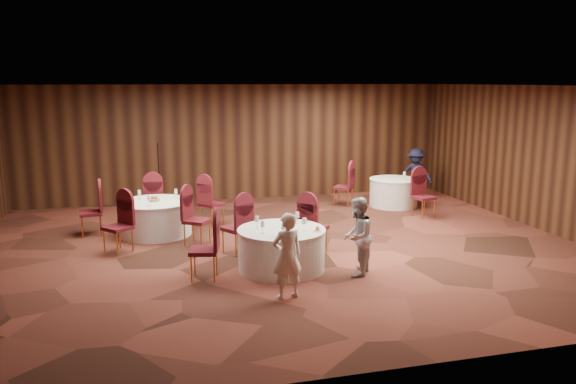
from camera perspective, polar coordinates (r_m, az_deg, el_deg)
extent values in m
plane|color=black|center=(11.29, -0.73, -5.72)|extent=(12.00, 12.00, 0.00)
plane|color=silver|center=(10.80, -0.77, 10.73)|extent=(12.00, 12.00, 0.00)
plane|color=black|center=(15.79, -5.14, 5.03)|extent=(12.00, 0.00, 12.00)
plane|color=black|center=(6.30, 10.31, -4.53)|extent=(12.00, 0.00, 12.00)
plane|color=black|center=(13.67, 24.51, 3.10)|extent=(0.00, 10.00, 10.00)
cylinder|color=silver|center=(9.96, -0.67, -5.90)|extent=(1.52, 1.52, 0.72)
cylinder|color=silver|center=(9.86, -0.67, -3.87)|extent=(1.56, 1.56, 0.03)
cylinder|color=silver|center=(12.53, -13.34, -2.62)|extent=(1.55, 1.55, 0.72)
cylinder|color=silver|center=(12.45, -13.42, -0.99)|extent=(1.58, 1.58, 0.03)
cylinder|color=silver|center=(15.24, 10.68, -0.07)|extent=(1.27, 1.27, 0.72)
cylinder|color=silver|center=(15.17, 10.73, 1.28)|extent=(1.29, 1.29, 0.03)
cylinder|color=silver|center=(10.23, 0.94, -3.20)|extent=(0.06, 0.06, 0.01)
cylinder|color=silver|center=(10.22, 0.94, -2.88)|extent=(0.01, 0.01, 0.11)
cone|color=silver|center=(10.20, 0.94, -2.31)|extent=(0.08, 0.08, 0.10)
cylinder|color=silver|center=(9.94, -3.15, -3.65)|extent=(0.06, 0.06, 0.01)
cylinder|color=silver|center=(9.92, -3.16, -3.33)|extent=(0.01, 0.01, 0.11)
cone|color=silver|center=(9.90, -3.16, -2.74)|extent=(0.08, 0.08, 0.10)
cylinder|color=silver|center=(9.78, 1.63, -3.88)|extent=(0.06, 0.06, 0.01)
cylinder|color=silver|center=(9.77, 1.63, -3.55)|extent=(0.01, 0.01, 0.11)
cone|color=silver|center=(9.74, 1.63, -2.96)|extent=(0.08, 0.08, 0.10)
cylinder|color=silver|center=(9.43, -0.48, -4.46)|extent=(0.06, 0.06, 0.01)
cylinder|color=silver|center=(9.41, -0.48, -4.12)|extent=(0.01, 0.01, 0.11)
cone|color=silver|center=(9.39, -0.48, -3.50)|extent=(0.08, 0.08, 0.10)
cylinder|color=silver|center=(9.59, -2.57, -4.20)|extent=(0.06, 0.06, 0.01)
cylinder|color=silver|center=(9.58, -2.58, -3.86)|extent=(0.01, 0.01, 0.11)
cone|color=silver|center=(9.55, -2.58, -3.26)|extent=(0.08, 0.08, 0.10)
cylinder|color=white|center=(9.39, 0.40, -4.51)|extent=(0.15, 0.15, 0.01)
sphere|color=#9E6B33|center=(9.38, 0.40, -4.27)|extent=(0.08, 0.08, 0.08)
cylinder|color=white|center=(9.74, 3.02, -3.94)|extent=(0.15, 0.15, 0.01)
sphere|color=#9E6B33|center=(9.73, 3.02, -3.71)|extent=(0.08, 0.08, 0.08)
cylinder|color=white|center=(10.33, 1.73, -3.05)|extent=(0.15, 0.15, 0.01)
sphere|color=#9E6B33|center=(10.32, 1.73, -2.83)|extent=(0.08, 0.08, 0.08)
cylinder|color=silver|center=(12.61, -11.30, -0.66)|extent=(0.06, 0.06, 0.01)
cylinder|color=silver|center=(12.60, -11.31, -0.40)|extent=(0.01, 0.01, 0.11)
cone|color=silver|center=(12.58, -11.33, 0.07)|extent=(0.08, 0.08, 0.10)
cylinder|color=silver|center=(12.69, -14.85, -0.74)|extent=(0.06, 0.06, 0.01)
cylinder|color=silver|center=(12.68, -14.86, -0.49)|extent=(0.01, 0.01, 0.11)
cone|color=silver|center=(12.66, -14.89, -0.02)|extent=(0.08, 0.08, 0.10)
cylinder|color=silver|center=(12.03, -13.91, -1.35)|extent=(0.06, 0.06, 0.01)
cylinder|color=silver|center=(12.01, -13.93, -1.08)|extent=(0.01, 0.01, 0.11)
cone|color=silver|center=(11.99, -13.95, -0.59)|extent=(0.08, 0.08, 0.10)
cylinder|color=brown|center=(12.44, -13.43, -0.79)|extent=(0.22, 0.22, 0.06)
sphere|color=#9E6B33|center=(12.45, -13.58, -0.51)|extent=(0.07, 0.07, 0.07)
sphere|color=#9E6B33|center=(12.41, -13.25, -0.53)|extent=(0.07, 0.07, 0.07)
cylinder|color=silver|center=(15.05, 11.73, 1.24)|extent=(0.06, 0.06, 0.01)
cylinder|color=silver|center=(15.04, 11.74, 1.45)|extent=(0.01, 0.01, 0.11)
cone|color=silver|center=(15.03, 11.75, 1.85)|extent=(0.08, 0.08, 0.10)
cylinder|color=black|center=(15.14, -12.83, -1.59)|extent=(0.24, 0.24, 0.02)
cylinder|color=black|center=(14.97, -12.97, 1.64)|extent=(0.02, 0.02, 1.71)
cylinder|color=black|center=(14.91, -13.12, 4.79)|extent=(0.04, 0.12, 0.04)
imported|color=white|center=(8.60, -0.09, -6.50)|extent=(0.54, 0.41, 1.35)
imported|color=#ADACB1|center=(9.67, 7.04, -4.51)|extent=(0.80, 0.84, 1.36)
imported|color=black|center=(16.28, 12.83, 1.83)|extent=(1.07, 0.95, 1.43)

